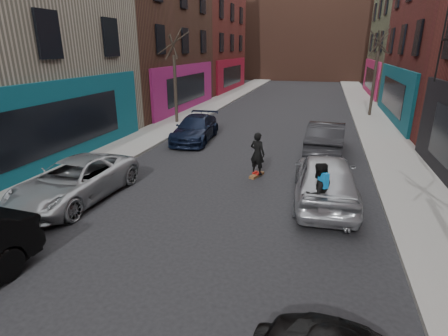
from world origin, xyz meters
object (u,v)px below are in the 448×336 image
Objects in this scene: parked_right_end at (326,137)px; skateboarder at (257,153)px; parked_right_far at (325,178)px; tree_left_far at (175,70)px; parked_left_far at (75,180)px; tree_right_far at (376,66)px; parked_left_end at (195,129)px; pedestrian at (318,194)px; skateboard at (257,175)px.

skateboarder is at bearing 61.52° from parked_right_end.
parked_right_far reaches higher than parked_right_end.
tree_left_far is 1.42× the size of parked_right_end.
tree_right_far is at bearing 61.05° from parked_left_far.
tree_left_far is at bearing -30.57° from skateboarder.
parked_right_end is at bearing -102.15° from skateboarder.
parked_right_far is (7.80, 2.02, 0.15)m from parked_left_far.
parked_left_end is at bearing 84.39° from parked_left_far.
tree_right_far reaches higher than pedestrian.
pedestrian is (6.51, -7.85, 0.26)m from parked_left_end.
skateboarder reaches higher than parked_left_far.
parked_right_far is at bearing 165.43° from skateboarder.
parked_right_far is 3.05m from skateboarder.
parked_left_far is 1.04× the size of parked_right_end.
pedestrian is (-3.20, -17.64, -2.62)m from tree_right_far.
parked_right_far is at bearing -46.91° from tree_left_far.
tree_left_far is at bearing -91.10° from pedestrian.
tree_right_far is 1.44× the size of parked_left_far.
tree_right_far is 3.77× the size of pedestrian.
skateboarder is (-5.51, -14.33, -2.61)m from tree_right_far.
parked_right_far is (9.40, -10.05, -2.57)m from tree_left_far.
tree_right_far reaches higher than skateboard.
pedestrian is at bearing -54.88° from parked_left_end.
parked_left_end is 5.62× the size of skateboard.
skateboard is at bearing -51.78° from parked_left_end.
parked_right_end is 7.34m from pedestrian.
parked_right_far reaches higher than parked_left_end.
skateboarder is at bearing 0.00° from skateboard.
pedestrian reaches higher than skateboarder.
skateboarder is (4.19, -4.54, 0.27)m from parked_left_end.
tree_left_far reaches higher than skateboard.
parked_right_end reaches higher than parked_left_end.
skateboard is at bearing -111.04° from tree_right_far.
skateboarder is at bearing -50.41° from tree_left_far.
skateboarder is (0.00, 0.00, 0.87)m from skateboard.
parked_right_far is 3.14m from skateboard.
pedestrian is at bearing 144.75° from skateboarder.
parked_left_far is 1.05× the size of parked_left_end.
skateboard is 0.87m from skateboarder.
pedestrian is at bearing -100.27° from tree_right_far.
parked_left_end is at bearing -46.58° from parked_right_far.
tree_right_far is 14.08m from parked_left_end.
parked_right_far reaches higher than parked_left_far.
tree_right_far is at bearing -139.70° from pedestrian.
tree_left_far is 14.00m from parked_right_far.
tree_right_far reaches higher than tree_left_far.
parked_right_end is (9.40, -4.30, -2.63)m from tree_left_far.
parked_left_far is at bearing 55.10° from skateboarder.
tree_right_far is 21.24m from parked_left_far.
skateboard is at bearing -94.50° from pedestrian.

